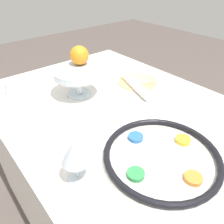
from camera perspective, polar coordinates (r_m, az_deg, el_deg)
ground_plane at (r=1.45m, az=3.25°, el=-26.24°), size 8.00×8.00×0.00m
dining_table at (r=1.13m, az=3.90°, el=-16.77°), size 1.35×0.88×0.76m
seder_plate at (r=0.70m, az=12.77°, el=-11.14°), size 0.36×0.36×0.03m
wine_glass at (r=0.58m, az=-9.72°, el=-10.33°), size 0.08×0.08×0.14m
fruit_stand at (r=0.98m, az=-9.02°, el=9.68°), size 0.21×0.21×0.12m
orange_fruit at (r=1.00m, az=-8.52°, el=14.43°), size 0.08×0.08×0.08m
bread_plate at (r=1.12m, az=6.66°, el=8.01°), size 0.20×0.20×0.02m
napkin_roll at (r=1.03m, az=6.97°, el=6.18°), size 0.19×0.09×0.04m
cup_near at (r=1.10m, az=-24.51°, el=5.73°), size 0.07×0.07×0.06m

